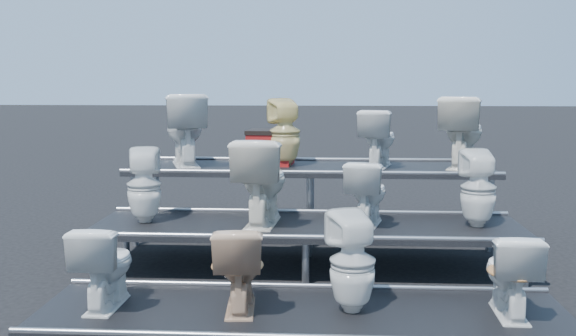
# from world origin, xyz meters

# --- Properties ---
(ground) EXTENTS (80.00, 80.00, 0.00)m
(ground) POSITION_xyz_m (0.00, 0.00, 0.00)
(ground) COLOR black
(ground) RESTS_ON ground
(tier_front) EXTENTS (4.20, 1.20, 0.06)m
(tier_front) POSITION_xyz_m (0.00, -1.30, 0.03)
(tier_front) COLOR black
(tier_front) RESTS_ON ground
(tier_mid) EXTENTS (4.20, 1.20, 0.46)m
(tier_mid) POSITION_xyz_m (0.00, 0.00, 0.23)
(tier_mid) COLOR black
(tier_mid) RESTS_ON ground
(tier_back) EXTENTS (4.20, 1.20, 0.86)m
(tier_back) POSITION_xyz_m (0.00, 1.30, 0.43)
(tier_back) COLOR black
(tier_back) RESTS_ON ground
(toilet_0) EXTENTS (0.40, 0.68, 0.68)m
(toilet_0) POSITION_xyz_m (-1.58, -1.30, 0.40)
(toilet_0) COLOR white
(toilet_0) RESTS_ON tier_front
(toilet_1) EXTENTS (0.44, 0.71, 0.69)m
(toilet_1) POSITION_xyz_m (-0.50, -1.30, 0.41)
(toilet_1) COLOR tan
(toilet_1) RESTS_ON tier_front
(toilet_2) EXTENTS (0.47, 0.47, 0.80)m
(toilet_2) POSITION_xyz_m (0.39, -1.30, 0.46)
(toilet_2) COLOR white
(toilet_2) RESTS_ON tier_front
(toilet_3) EXTENTS (0.39, 0.66, 0.67)m
(toilet_3) POSITION_xyz_m (1.61, -1.30, 0.39)
(toilet_3) COLOR white
(toilet_3) RESTS_ON tier_front
(toilet_4) EXTENTS (0.40, 0.40, 0.75)m
(toilet_4) POSITION_xyz_m (-1.62, 0.00, 0.83)
(toilet_4) COLOR white
(toilet_4) RESTS_ON tier_mid
(toilet_5) EXTENTS (0.54, 0.87, 0.86)m
(toilet_5) POSITION_xyz_m (-0.45, 0.00, 0.89)
(toilet_5) COLOR white
(toilet_5) RESTS_ON tier_mid
(toilet_6) EXTENTS (0.51, 0.70, 0.64)m
(toilet_6) POSITION_xyz_m (0.58, 0.00, 0.78)
(toilet_6) COLOR white
(toilet_6) RESTS_ON tier_mid
(toilet_7) EXTENTS (0.37, 0.37, 0.75)m
(toilet_7) POSITION_xyz_m (1.65, 0.00, 0.84)
(toilet_7) COLOR white
(toilet_7) RESTS_ON tier_mid
(toilet_8) EXTENTS (0.71, 0.94, 0.85)m
(toilet_8) POSITION_xyz_m (-1.49, 1.30, 1.29)
(toilet_8) COLOR white
(toilet_8) RESTS_ON tier_back
(toilet_9) EXTENTS (0.47, 0.48, 0.80)m
(toilet_9) POSITION_xyz_m (-0.30, 1.30, 1.26)
(toilet_9) COLOR #EBD78A
(toilet_9) RESTS_ON tier_back
(toilet_10) EXTENTS (0.54, 0.74, 0.67)m
(toilet_10) POSITION_xyz_m (0.79, 1.30, 1.20)
(toilet_10) COLOR white
(toilet_10) RESTS_ON tier_back
(toilet_11) EXTENTS (0.71, 0.92, 0.83)m
(toilet_11) POSITION_xyz_m (1.75, 1.30, 1.27)
(toilet_11) COLOR white
(toilet_11) RESTS_ON tier_back
(red_crate) EXTENTS (0.56, 0.47, 0.37)m
(red_crate) POSITION_xyz_m (-0.49, 1.43, 1.05)
(red_crate) COLOR maroon
(red_crate) RESTS_ON tier_back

